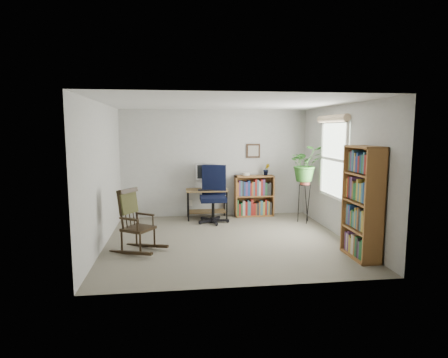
{
  "coord_description": "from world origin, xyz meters",
  "views": [
    {
      "loc": [
        -0.87,
        -6.4,
        1.95
      ],
      "look_at": [
        0.0,
        0.4,
        1.05
      ],
      "focal_mm": 30.0,
      "sensor_mm": 36.0,
      "label": 1
    }
  ],
  "objects": [
    {
      "name": "tall_bookshelf",
      "position": [
        1.92,
        -1.15,
        0.86
      ],
      "size": [
        0.32,
        0.75,
        1.72
      ],
      "primitive_type": null,
      "color": "#976231",
      "rests_on": "floor"
    },
    {
      "name": "spider_plant",
      "position": [
        1.8,
        1.08,
        1.61
      ],
      "size": [
        1.69,
        1.88,
        1.46
      ],
      "primitive_type": "imported",
      "color": "#2D6523",
      "rests_on": "plant_stand"
    },
    {
      "name": "wall_front",
      "position": [
        0.0,
        -2.0,
        1.2
      ],
      "size": [
        4.2,
        0.0,
        2.4
      ],
      "primitive_type": "cube",
      "color": "#B8B8B3",
      "rests_on": "ground"
    },
    {
      "name": "monitor",
      "position": [
        -0.21,
        1.84,
        0.93
      ],
      "size": [
        0.46,
        0.16,
        0.56
      ],
      "primitive_type": null,
      "color": "silver",
      "rests_on": "desk"
    },
    {
      "name": "office_chair",
      "position": [
        -0.11,
        1.32,
        0.61
      ],
      "size": [
        0.78,
        0.78,
        1.23
      ],
      "primitive_type": null,
      "rotation": [
        0.0,
        0.0,
        -0.19
      ],
      "color": "black",
      "rests_on": "floor"
    },
    {
      "name": "potted_plant_small",
      "position": [
        1.15,
        1.83,
        0.98
      ],
      "size": [
        0.13,
        0.24,
        0.11
      ],
      "primitive_type": "imported",
      "color": "#2D6523",
      "rests_on": "low_bookshelf"
    },
    {
      "name": "ceiling",
      "position": [
        0.0,
        0.0,
        2.4
      ],
      "size": [
        4.2,
        4.0,
        0.0
      ],
      "primitive_type": "cube",
      "color": "silver",
      "rests_on": "ground"
    },
    {
      "name": "window",
      "position": [
        2.06,
        0.3,
        1.4
      ],
      "size": [
        0.12,
        1.2,
        1.5
      ],
      "primitive_type": null,
      "color": "white",
      "rests_on": "wall_right"
    },
    {
      "name": "low_bookshelf",
      "position": [
        0.87,
        1.82,
        0.46
      ],
      "size": [
        0.88,
        0.29,
        0.93
      ],
      "primitive_type": null,
      "color": "#976231",
      "rests_on": "floor"
    },
    {
      "name": "wall_right",
      "position": [
        2.1,
        0.0,
        1.2
      ],
      "size": [
        0.0,
        4.0,
        2.4
      ],
      "primitive_type": "cube",
      "color": "#B8B8B3",
      "rests_on": "ground"
    },
    {
      "name": "wall_back",
      "position": [
        0.0,
        2.0,
        1.2
      ],
      "size": [
        4.2,
        0.0,
        2.4
      ],
      "primitive_type": "cube",
      "color": "#B8B8B3",
      "rests_on": "ground"
    },
    {
      "name": "framed_picture",
      "position": [
        0.87,
        1.97,
        1.48
      ],
      "size": [
        0.32,
        0.04,
        0.32
      ],
      "primitive_type": null,
      "color": "black",
      "rests_on": "wall_back"
    },
    {
      "name": "keyboard",
      "position": [
        -0.21,
        1.58,
        0.66
      ],
      "size": [
        0.4,
        0.15,
        0.02
      ],
      "primitive_type": "cube",
      "color": "black",
      "rests_on": "desk"
    },
    {
      "name": "plant_stand",
      "position": [
        1.8,
        1.08,
        0.48
      ],
      "size": [
        0.34,
        0.34,
        0.95
      ],
      "primitive_type": null,
      "rotation": [
        0.0,
        0.0,
        0.4
      ],
      "color": "black",
      "rests_on": "floor"
    },
    {
      "name": "rocking_chair",
      "position": [
        -1.49,
        -0.41,
        0.52
      ],
      "size": [
        1.04,
        0.94,
        1.03
      ],
      "primitive_type": null,
      "rotation": [
        0.0,
        0.0,
        0.97
      ],
      "color": "black",
      "rests_on": "floor"
    },
    {
      "name": "floor",
      "position": [
        0.0,
        0.0,
        0.0
      ],
      "size": [
        4.2,
        4.0,
        0.0
      ],
      "primitive_type": "cube",
      "color": "slate",
      "rests_on": "ground"
    },
    {
      "name": "desk",
      "position": [
        -0.21,
        1.7,
        0.33
      ],
      "size": [
        0.9,
        0.5,
        0.65
      ],
      "primitive_type": null,
      "color": "brown",
      "rests_on": "floor"
    },
    {
      "name": "wall_left",
      "position": [
        -2.1,
        0.0,
        1.2
      ],
      "size": [
        0.0,
        4.0,
        2.4
      ],
      "primitive_type": "cube",
      "color": "#B8B8B3",
      "rests_on": "ground"
    }
  ]
}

